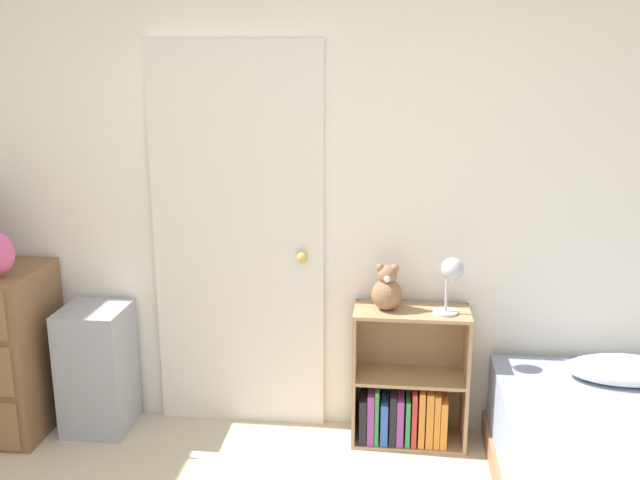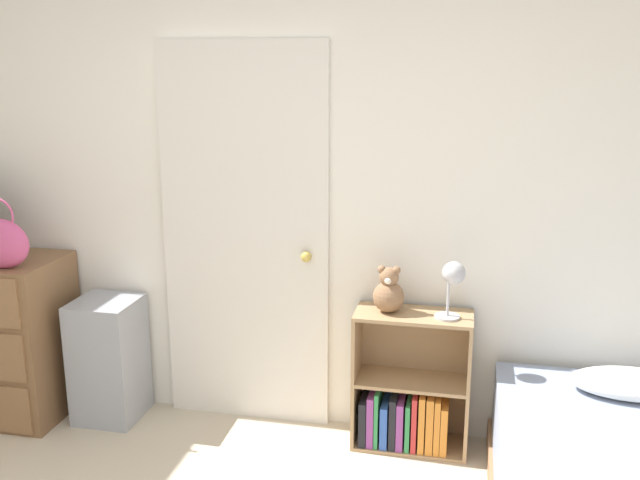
{
  "view_description": "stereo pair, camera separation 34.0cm",
  "coord_description": "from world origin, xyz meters",
  "views": [
    {
      "loc": [
        0.66,
        -1.43,
        1.94
      ],
      "look_at": [
        0.3,
        1.85,
        1.09
      ],
      "focal_mm": 40.0,
      "sensor_mm": 36.0,
      "label": 1
    },
    {
      "loc": [
        1.0,
        -1.38,
        1.94
      ],
      "look_at": [
        0.3,
        1.85,
        1.09
      ],
      "focal_mm": 40.0,
      "sensor_mm": 36.0,
      "label": 2
    }
  ],
  "objects": [
    {
      "name": "wall_back",
      "position": [
        0.0,
        2.13,
        1.27
      ],
      "size": [
        10.0,
        0.06,
        2.55
      ],
      "color": "white",
      "rests_on": "ground_plane"
    },
    {
      "name": "storage_bin",
      "position": [
        -0.89,
        1.9,
        0.34
      ],
      "size": [
        0.33,
        0.34,
        0.68
      ],
      "color": "#999EA8",
      "rests_on": "ground_plane"
    },
    {
      "name": "teddy_bear",
      "position": [
        0.62,
        1.94,
        0.82
      ],
      "size": [
        0.16,
        0.16,
        0.24
      ],
      "color": "#8C6647",
      "rests_on": "bookshelf"
    },
    {
      "name": "desk_lamp",
      "position": [
        0.93,
        1.9,
        0.92
      ],
      "size": [
        0.14,
        0.13,
        0.29
      ],
      "color": "#B2B2B7",
      "rests_on": "bookshelf"
    },
    {
      "name": "door_closed",
      "position": [
        -0.15,
        2.07,
        1.01
      ],
      "size": [
        0.89,
        0.09,
        2.03
      ],
      "color": "silver",
      "rests_on": "ground_plane"
    },
    {
      "name": "handbag",
      "position": [
        -1.32,
        1.68,
        1.03
      ],
      "size": [
        0.32,
        0.12,
        0.37
      ],
      "color": "#C64C7F",
      "rests_on": "dresser"
    },
    {
      "name": "bookshelf",
      "position": [
        0.74,
        1.94,
        0.25
      ],
      "size": [
        0.58,
        0.26,
        0.72
      ],
      "color": "tan",
      "rests_on": "ground_plane"
    }
  ]
}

